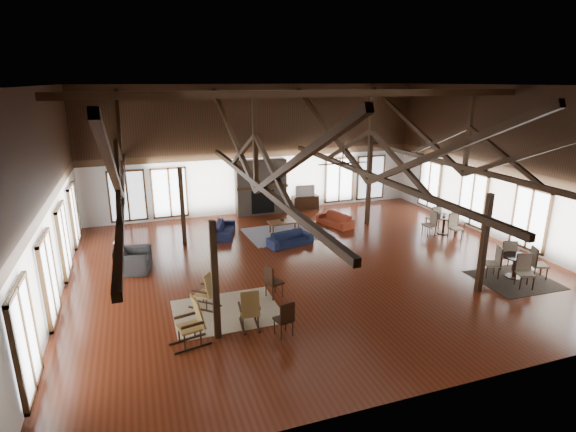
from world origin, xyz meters
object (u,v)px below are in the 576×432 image
object	(u,v)px
sofa_orange	(335,219)
cafe_table_near	(515,263)
cafe_table_far	(444,222)
sofa_navy_left	(225,229)
sofa_navy_front	(290,239)
armchair	(134,261)
coffee_table	(284,223)
tv_console	(305,202)

from	to	relation	value
sofa_orange	cafe_table_near	size ratio (longest dim) A/B	0.91
sofa_orange	cafe_table_far	xyz separation A→B (m)	(3.83, -2.49, 0.24)
sofa_navy_left	sofa_orange	distance (m)	4.88
sofa_navy_front	armchair	size ratio (longest dim) A/B	1.54
sofa_orange	coffee_table	size ratio (longest dim) A/B	1.34
sofa_orange	cafe_table_near	distance (m)	7.62
sofa_navy_front	sofa_orange	distance (m)	3.20
sofa_navy_left	cafe_table_far	distance (m)	9.13
coffee_table	cafe_table_far	distance (m)	6.66
coffee_table	tv_console	xyz separation A→B (m)	(2.17, 3.19, -0.12)
armchair	coffee_table	bearing A→B (deg)	-58.12
sofa_navy_left	sofa_orange	bearing A→B (deg)	-75.10
armchair	cafe_table_far	bearing A→B (deg)	-78.12
cafe_table_near	cafe_table_far	distance (m)	4.47
armchair	cafe_table_far	xyz separation A→B (m)	(12.29, -0.12, 0.13)
sofa_navy_left	coffee_table	bearing A→B (deg)	-83.65
sofa_orange	sofa_navy_left	bearing A→B (deg)	-110.17
tv_console	cafe_table_far	bearing A→B (deg)	-52.99
cafe_table_near	tv_console	bearing A→B (deg)	109.33
armchair	cafe_table_far	world-z (taller)	cafe_table_far
cafe_table_near	cafe_table_far	world-z (taller)	cafe_table_near
cafe_table_far	sofa_navy_left	bearing A→B (deg)	162.50
sofa_navy_front	sofa_navy_left	distance (m)	2.94
sofa_navy_left	cafe_table_near	bearing A→B (deg)	-113.77
sofa_navy_left	cafe_table_near	distance (m)	10.80
tv_console	sofa_navy_front	bearing A→B (deg)	-117.51
sofa_navy_front	tv_console	xyz separation A→B (m)	(2.43, 4.67, 0.07)
armchair	sofa_navy_front	bearing A→B (deg)	-71.18
sofa_orange	cafe_table_near	xyz separation A→B (m)	(3.19, -6.92, 0.25)
cafe_table_near	tv_console	size ratio (longest dim) A/B	1.53
cafe_table_near	tv_console	distance (m)	10.45
cafe_table_near	coffee_table	bearing A→B (deg)	130.15
sofa_navy_front	coffee_table	xyz separation A→B (m)	(0.26, 1.48, 0.19)
sofa_navy_front	tv_console	size ratio (longest dim) A/B	1.36
cafe_table_far	tv_console	distance (m)	6.81
armchair	cafe_table_near	bearing A→B (deg)	-98.87
sofa_navy_front	coffee_table	distance (m)	1.52
sofa_navy_left	coffee_table	world-z (taller)	sofa_navy_left
cafe_table_far	tv_console	bearing A→B (deg)	127.01
armchair	cafe_table_far	size ratio (longest dim) A/B	0.60
coffee_table	cafe_table_far	world-z (taller)	cafe_table_far
tv_console	sofa_orange	bearing A→B (deg)	-84.85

